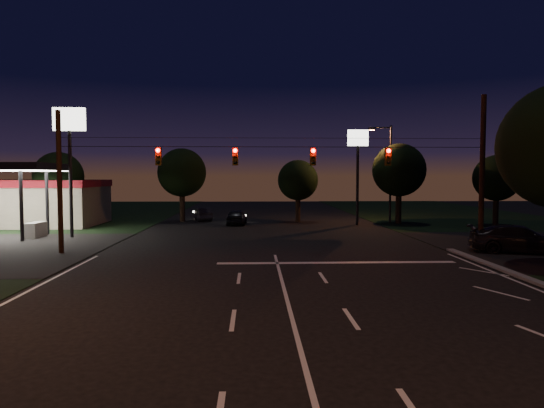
{
  "coord_description": "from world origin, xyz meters",
  "views": [
    {
      "loc": [
        -1.16,
        -12.47,
        4.36
      ],
      "look_at": [
        -0.28,
        10.92,
        3.0
      ],
      "focal_mm": 32.0,
      "sensor_mm": 36.0,
      "label": 1
    }
  ],
  "objects_px": {
    "utility_pole_right": "(480,251)",
    "car_oncoming_a": "(237,217)",
    "car_oncoming_b": "(203,214)",
    "car_cross": "(519,239)"
  },
  "relations": [
    {
      "from": "utility_pole_right",
      "to": "car_oncoming_a",
      "type": "relative_size",
      "value": 2.23
    },
    {
      "from": "car_oncoming_b",
      "to": "car_cross",
      "type": "xyz_separation_m",
      "value": [
        20.02,
        -20.99,
        0.17
      ]
    },
    {
      "from": "car_cross",
      "to": "car_oncoming_b",
      "type": "bearing_deg",
      "value": 59.81
    },
    {
      "from": "car_cross",
      "to": "car_oncoming_a",
      "type": "bearing_deg",
      "value": 61.05
    },
    {
      "from": "utility_pole_right",
      "to": "car_oncoming_b",
      "type": "xyz_separation_m",
      "value": [
        -18.17,
        20.19,
        0.62
      ]
    },
    {
      "from": "utility_pole_right",
      "to": "car_oncoming_a",
      "type": "height_order",
      "value": "utility_pole_right"
    },
    {
      "from": "car_oncoming_a",
      "to": "car_oncoming_b",
      "type": "xyz_separation_m",
      "value": [
        -3.47,
        4.37,
        -0.07
      ]
    },
    {
      "from": "utility_pole_right",
      "to": "car_oncoming_a",
      "type": "distance_m",
      "value": 21.61
    },
    {
      "from": "car_oncoming_a",
      "to": "car_oncoming_b",
      "type": "relative_size",
      "value": 1.08
    },
    {
      "from": "utility_pole_right",
      "to": "car_cross",
      "type": "xyz_separation_m",
      "value": [
        1.85,
        -0.8,
        0.78
      ]
    }
  ]
}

